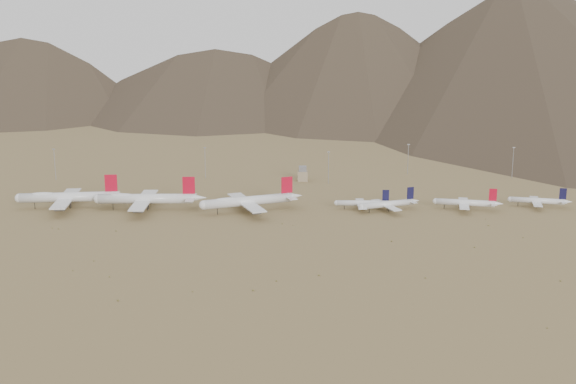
{
  "coord_description": "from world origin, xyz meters",
  "views": [
    {
      "loc": [
        22.23,
        -447.26,
        123.33
      ],
      "look_at": [
        18.87,
        30.0,
        11.79
      ],
      "focal_mm": 45.0,
      "sensor_mm": 36.0,
      "label": 1
    }
  ],
  "objects_px": {
    "narrowbody_a": "(364,203)",
    "control_tower": "(303,174)",
    "widebody_centre": "(146,199)",
    "widebody_east": "(248,201)",
    "widebody_west": "(68,197)",
    "narrowbody_b": "(389,204)"
  },
  "relations": [
    {
      "from": "narrowbody_a",
      "to": "control_tower",
      "type": "height_order",
      "value": "narrowbody_a"
    },
    {
      "from": "widebody_west",
      "to": "narrowbody_a",
      "type": "bearing_deg",
      "value": -6.83
    },
    {
      "from": "widebody_centre",
      "to": "narrowbody_a",
      "type": "bearing_deg",
      "value": -0.57
    },
    {
      "from": "widebody_centre",
      "to": "narrowbody_a",
      "type": "xyz_separation_m",
      "value": [
        147.69,
        2.0,
        -3.41
      ]
    },
    {
      "from": "widebody_centre",
      "to": "narrowbody_b",
      "type": "xyz_separation_m",
      "value": [
        164.17,
        -2.24,
        -2.92
      ]
    },
    {
      "from": "widebody_east",
      "to": "narrowbody_b",
      "type": "bearing_deg",
      "value": -20.31
    },
    {
      "from": "widebody_centre",
      "to": "narrowbody_b",
      "type": "bearing_deg",
      "value": -2.13
    },
    {
      "from": "widebody_west",
      "to": "widebody_centre",
      "type": "bearing_deg",
      "value": -10.61
    },
    {
      "from": "narrowbody_a",
      "to": "narrowbody_b",
      "type": "relative_size",
      "value": 0.95
    },
    {
      "from": "widebody_centre",
      "to": "narrowbody_a",
      "type": "distance_m",
      "value": 147.74
    },
    {
      "from": "widebody_centre",
      "to": "narrowbody_a",
      "type": "height_order",
      "value": "widebody_centre"
    },
    {
      "from": "widebody_east",
      "to": "control_tower",
      "type": "bearing_deg",
      "value": 47.21
    },
    {
      "from": "widebody_east",
      "to": "narrowbody_a",
      "type": "bearing_deg",
      "value": -16.92
    },
    {
      "from": "widebody_west",
      "to": "widebody_east",
      "type": "relative_size",
      "value": 1.11
    },
    {
      "from": "widebody_east",
      "to": "widebody_centre",
      "type": "bearing_deg",
      "value": 154.57
    },
    {
      "from": "control_tower",
      "to": "narrowbody_a",
      "type": "bearing_deg",
      "value": -66.14
    },
    {
      "from": "narrowbody_a",
      "to": "narrowbody_b",
      "type": "distance_m",
      "value": 17.02
    },
    {
      "from": "widebody_centre",
      "to": "control_tower",
      "type": "distance_m",
      "value": 142.21
    },
    {
      "from": "widebody_west",
      "to": "control_tower",
      "type": "relative_size",
      "value": 6.4
    },
    {
      "from": "widebody_centre",
      "to": "widebody_east",
      "type": "relative_size",
      "value": 1.11
    },
    {
      "from": "widebody_west",
      "to": "control_tower",
      "type": "distance_m",
      "value": 184.48
    },
    {
      "from": "widebody_west",
      "to": "narrowbody_a",
      "type": "distance_m",
      "value": 201.92
    }
  ]
}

